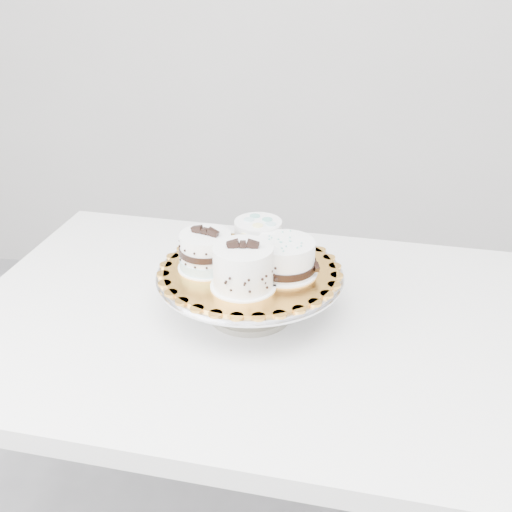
# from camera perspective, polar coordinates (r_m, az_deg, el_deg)

# --- Properties ---
(table) EXTENTS (1.25, 0.90, 0.75)m
(table) POSITION_cam_1_polar(r_m,az_deg,el_deg) (1.29, 0.95, -8.42)
(table) COLOR silver
(table) RESTS_ON floor
(cake_stand) EXTENTS (0.35, 0.35, 0.10)m
(cake_stand) POSITION_cam_1_polar(r_m,az_deg,el_deg) (1.22, -0.53, -2.62)
(cake_stand) COLOR gray
(cake_stand) RESTS_ON table
(cake_board) EXTENTS (0.34, 0.34, 0.00)m
(cake_board) POSITION_cam_1_polar(r_m,az_deg,el_deg) (1.20, -0.54, -1.28)
(cake_board) COLOR orange
(cake_board) RESTS_ON cake_stand
(cake_swirl) EXTENTS (0.12, 0.12, 0.09)m
(cake_swirl) POSITION_cam_1_polar(r_m,az_deg,el_deg) (1.13, -1.15, -1.09)
(cake_swirl) COLOR white
(cake_swirl) RESTS_ON cake_board
(cake_banded) EXTENTS (0.12, 0.12, 0.09)m
(cake_banded) POSITION_cam_1_polar(r_m,az_deg,el_deg) (1.19, -4.48, 0.32)
(cake_banded) COLOR white
(cake_banded) RESTS_ON cake_board
(cake_dots) EXTENTS (0.11, 0.11, 0.07)m
(cake_dots) POSITION_cam_1_polar(r_m,az_deg,el_deg) (1.24, 0.19, 1.72)
(cake_dots) COLOR white
(cake_dots) RESTS_ON cake_board
(cake_ribbon) EXTENTS (0.14, 0.14, 0.07)m
(cake_ribbon) POSITION_cam_1_polar(r_m,az_deg,el_deg) (1.18, 2.64, -0.20)
(cake_ribbon) COLOR white
(cake_ribbon) RESTS_ON cake_board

